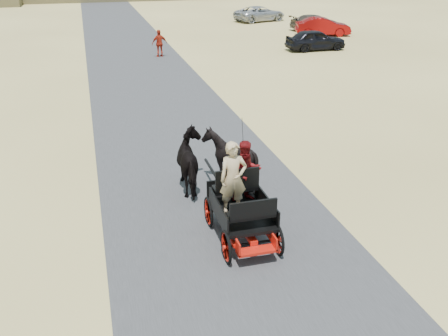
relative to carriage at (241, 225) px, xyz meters
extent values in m
plane|color=tan|center=(-0.29, -0.12, -0.36)|extent=(140.00, 140.00, 0.00)
cube|color=#38383A|center=(-0.29, -0.12, -0.35)|extent=(6.00, 140.00, 0.01)
imported|color=black|center=(-0.55, 3.00, 0.49)|extent=(0.91, 2.01, 1.70)
imported|color=black|center=(0.55, 3.00, 0.49)|extent=(1.37, 1.54, 1.70)
imported|color=tan|center=(-0.20, 0.05, 1.26)|extent=(0.66, 0.43, 1.80)
imported|color=#660C0F|center=(0.30, 0.60, 1.15)|extent=(0.77, 0.60, 1.58)
imported|color=#9F2212|center=(1.41, 22.56, 0.50)|extent=(1.06, 0.55, 1.73)
imported|color=black|center=(12.13, 22.02, 0.34)|extent=(4.15, 1.73, 1.40)
imported|color=maroon|center=(15.32, 27.53, 0.35)|extent=(4.55, 2.54, 1.42)
imported|color=brown|center=(15.97, 30.45, 0.27)|extent=(4.55, 2.26, 1.27)
imported|color=#B2B2B7|center=(13.19, 36.85, 0.34)|extent=(5.54, 3.80, 1.41)
camera|label=1|loc=(-3.19, -10.08, 6.23)|focal=40.00mm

